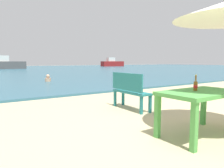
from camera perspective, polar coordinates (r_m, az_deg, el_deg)
ground_plane at (r=4.31m, az=26.38°, el=-11.35°), size 120.00×120.00×0.00m
sea_water at (r=32.21m, az=-27.72°, el=3.29°), size 120.00×50.00×0.08m
picnic_table_green at (r=3.80m, az=22.69°, el=-3.41°), size 1.40×0.80×0.76m
beer_bottle_amber at (r=3.78m, az=21.55°, el=-0.28°), size 0.07×0.07×0.26m
bench_teal_center at (r=5.47m, az=4.69°, el=-1.31°), size 0.37×1.20×0.95m
swimmer_person at (r=12.89m, az=-16.84°, el=1.38°), size 0.34×0.34×0.41m
boat_barge at (r=50.07m, az=0.06°, el=5.65°), size 5.64×1.54×2.05m
boat_ferry at (r=36.27m, az=-26.73°, el=4.79°), size 5.58×1.52×2.03m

